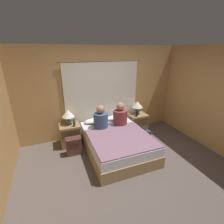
% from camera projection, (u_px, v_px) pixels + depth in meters
% --- Properties ---
extents(ground_plane, '(16.00, 16.00, 0.00)m').
position_uv_depth(ground_plane, '(130.00, 170.00, 3.41)').
color(ground_plane, '#564C47').
extents(wall_back, '(4.65, 0.06, 2.50)m').
position_uv_depth(wall_back, '(102.00, 92.00, 4.57)').
color(wall_back, tan).
rests_on(wall_back, ground_plane).
extents(wall_right, '(0.06, 3.76, 2.50)m').
position_uv_depth(wall_right, '(221.00, 102.00, 3.75)').
color(wall_right, tan).
rests_on(wall_right, ground_plane).
extents(curtain_panel, '(2.30, 0.02, 2.11)m').
position_uv_depth(curtain_panel, '(103.00, 100.00, 4.59)').
color(curtain_panel, silver).
rests_on(curtain_panel, ground_plane).
extents(bed, '(1.42, 1.93, 0.49)m').
position_uv_depth(bed, '(116.00, 142.00, 3.99)').
color(bed, '#99754C').
rests_on(bed, ground_plane).
extents(nightstand_left, '(0.51, 0.43, 0.57)m').
position_uv_depth(nightstand_left, '(70.00, 135.00, 4.25)').
color(nightstand_left, '#937047').
rests_on(nightstand_left, ground_plane).
extents(nightstand_right, '(0.51, 0.43, 0.57)m').
position_uv_depth(nightstand_right, '(138.00, 123.00, 4.94)').
color(nightstand_right, '#937047').
rests_on(nightstand_right, ground_plane).
extents(lamp_left, '(0.32, 0.32, 0.38)m').
position_uv_depth(lamp_left, '(68.00, 115.00, 4.12)').
color(lamp_left, slate).
rests_on(lamp_left, nightstand_left).
extents(lamp_right, '(0.32, 0.32, 0.38)m').
position_uv_depth(lamp_right, '(137.00, 105.00, 4.81)').
color(lamp_right, slate).
rests_on(lamp_right, nightstand_right).
extents(pillow_left, '(0.59, 0.28, 0.12)m').
position_uv_depth(pillow_left, '(95.00, 121.00, 4.46)').
color(pillow_left, white).
rests_on(pillow_left, bed).
extents(pillow_right, '(0.59, 0.28, 0.12)m').
position_uv_depth(pillow_right, '(116.00, 118.00, 4.67)').
color(pillow_right, white).
rests_on(pillow_right, bed).
extents(blanket_on_bed, '(1.36, 1.33, 0.03)m').
position_uv_depth(blanket_on_bed, '(121.00, 138.00, 3.66)').
color(blanket_on_bed, slate).
rests_on(blanket_on_bed, bed).
extents(person_left_in_bed, '(0.36, 0.36, 0.61)m').
position_uv_depth(person_left_in_bed, '(101.00, 119.00, 4.11)').
color(person_left_in_bed, '#38517A').
rests_on(person_left_in_bed, bed).
extents(person_right_in_bed, '(0.37, 0.37, 0.62)m').
position_uv_depth(person_right_in_bed, '(120.00, 116.00, 4.29)').
color(person_right_in_bed, brown).
rests_on(person_right_in_bed, bed).
extents(beer_bottle_on_left_stand, '(0.07, 0.07, 0.21)m').
position_uv_depth(beer_bottle_on_left_stand, '(74.00, 123.00, 4.06)').
color(beer_bottle_on_left_stand, '#2D4C28').
rests_on(beer_bottle_on_left_stand, nightstand_left).
extents(beer_bottle_on_right_stand, '(0.06, 0.06, 0.21)m').
position_uv_depth(beer_bottle_on_right_stand, '(137.00, 114.00, 4.67)').
color(beer_bottle_on_right_stand, black).
rests_on(beer_bottle_on_right_stand, nightstand_right).
extents(backpack_on_floor, '(0.35, 0.21, 0.44)m').
position_uv_depth(backpack_on_floor, '(74.00, 145.00, 3.87)').
color(backpack_on_floor, brown).
rests_on(backpack_on_floor, ground_plane).
extents(handbag_on_floor, '(0.31, 0.14, 0.36)m').
position_uv_depth(handbag_on_floor, '(145.00, 134.00, 4.65)').
color(handbag_on_floor, '#333D56').
rests_on(handbag_on_floor, ground_plane).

